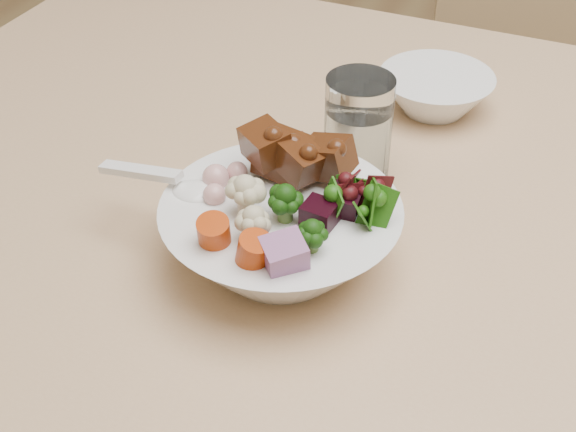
# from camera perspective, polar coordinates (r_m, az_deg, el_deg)

# --- Properties ---
(dining_table) EXTENTS (1.70, 1.02, 0.77)m
(dining_table) POSITION_cam_1_polar(r_m,az_deg,el_deg) (0.86, 17.84, -6.65)
(dining_table) COLOR tan
(dining_table) RESTS_ON ground
(chair_far) EXTENTS (0.44, 0.44, 0.80)m
(chair_far) POSITION_cam_1_polar(r_m,az_deg,el_deg) (1.55, 16.28, 4.02)
(chair_far) COLOR tan
(chair_far) RESTS_ON ground
(food_bowl) EXTENTS (0.22, 0.22, 0.12)m
(food_bowl) POSITION_cam_1_polar(r_m,az_deg,el_deg) (0.74, -0.35, -1.03)
(food_bowl) COLOR white
(food_bowl) RESTS_ON dining_table
(soup_spoon) EXTENTS (0.13, 0.04, 0.02)m
(soup_spoon) POSITION_cam_1_polar(r_m,az_deg,el_deg) (0.75, -7.63, 2.02)
(soup_spoon) COLOR white
(soup_spoon) RESTS_ON food_bowl
(water_glass) EXTENTS (0.07, 0.07, 0.12)m
(water_glass) POSITION_cam_1_polar(r_m,az_deg,el_deg) (0.84, 4.97, 5.72)
(water_glass) COLOR white
(water_glass) RESTS_ON dining_table
(side_bowl) EXTENTS (0.14, 0.14, 0.05)m
(side_bowl) POSITION_cam_1_polar(r_m,az_deg,el_deg) (1.00, 10.43, 8.63)
(side_bowl) COLOR white
(side_bowl) RESTS_ON dining_table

